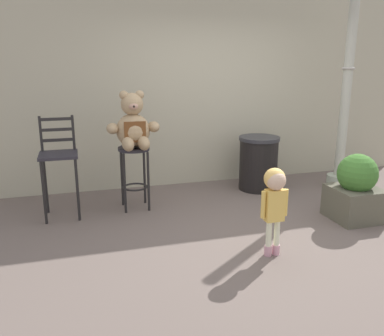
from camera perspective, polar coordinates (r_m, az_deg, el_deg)
ground_plane at (r=4.64m, az=9.08°, el=-8.68°), size 24.00×24.00×0.00m
building_wall at (r=6.25m, az=1.27°, el=11.94°), size 6.91×0.30×3.04m
bar_stool_with_teddy at (r=5.14m, az=-8.14°, el=0.43°), size 0.39×0.39×0.80m
teddy_bear at (r=5.01m, az=-8.29°, el=5.77°), size 0.65×0.58×0.70m
child_walking at (r=3.89m, az=11.59°, el=-3.49°), size 0.28×0.22×0.88m
trash_bin at (r=5.99m, az=9.36°, el=0.70°), size 0.59×0.59×0.78m
lamppost at (r=6.28m, az=20.76°, el=8.15°), size 0.33×0.33×3.02m
bar_chair_empty at (r=5.04m, az=-18.28°, el=1.12°), size 0.44×0.44×1.21m
planter_with_shrub at (r=5.16m, az=22.11°, el=-2.86°), size 0.55×0.55×0.80m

